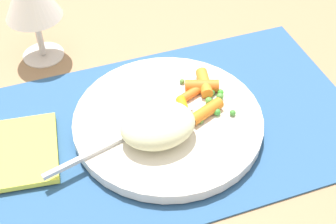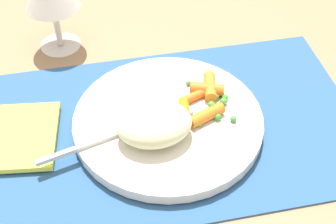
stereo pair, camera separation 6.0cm
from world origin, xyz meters
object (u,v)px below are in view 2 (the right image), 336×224
(plate, at_px, (168,121))
(rice_mound, at_px, (154,124))
(carrot_portion, at_px, (203,98))
(fork, at_px, (133,128))
(napkin, at_px, (18,136))

(plate, distance_m, rice_mound, 0.05)
(carrot_portion, bearing_deg, fork, -162.51)
(rice_mound, distance_m, carrot_portion, 0.09)
(fork, relative_size, napkin, 1.81)
(rice_mound, distance_m, napkin, 0.18)
(rice_mound, bearing_deg, carrot_portion, 31.82)
(carrot_portion, bearing_deg, napkin, -179.43)
(fork, distance_m, napkin, 0.15)
(carrot_portion, height_order, napkin, carrot_portion)
(plate, relative_size, carrot_portion, 2.67)
(carrot_portion, xyz_separation_m, fork, (-0.10, -0.03, -0.00))
(rice_mound, height_order, carrot_portion, rice_mound)
(plate, relative_size, napkin, 2.20)
(plate, xyz_separation_m, napkin, (-0.19, 0.02, -0.00))
(fork, bearing_deg, rice_mound, -30.37)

